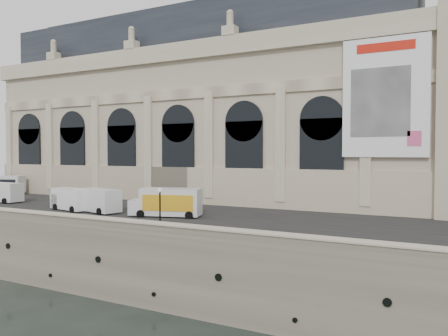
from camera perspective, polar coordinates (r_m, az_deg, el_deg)
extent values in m
plane|color=black|center=(43.05, -18.04, -15.64)|extent=(260.00, 260.00, 0.00)
cube|color=gray|center=(70.85, 2.64, -6.10)|extent=(160.00, 70.00, 6.00)
cube|color=#2D2D2D|center=(52.28, -7.07, -5.65)|extent=(160.00, 24.00, 0.06)
cube|color=gray|center=(41.96, -17.55, -6.90)|extent=(160.00, 1.20, 1.10)
cube|color=beige|center=(41.87, -17.56, -6.09)|extent=(160.00, 1.40, 0.12)
cube|color=tan|center=(69.50, -3.25, 5.32)|extent=(68.00, 18.00, 22.00)
cube|color=beige|center=(61.85, -7.56, -2.17)|extent=(68.60, 0.40, 5.00)
cube|color=beige|center=(63.10, -7.72, 14.64)|extent=(69.00, 0.80, 2.40)
cube|color=beige|center=(62.21, -7.61, 9.39)|extent=(68.00, 0.30, 1.40)
cube|color=#272E35|center=(71.69, -3.27, 16.56)|extent=(64.00, 15.00, 6.00)
cube|color=#272E35|center=(72.65, -3.28, 19.23)|extent=(56.00, 10.00, 1.20)
cube|color=black|center=(81.02, -24.06, 1.49)|extent=(5.20, 0.25, 9.00)
cylinder|color=black|center=(81.12, -24.10, 4.67)|extent=(5.20, 0.25, 5.20)
cube|color=beige|center=(77.13, -21.79, 2.62)|extent=(1.20, 0.50, 14.00)
cube|color=black|center=(73.47, -19.18, 1.52)|extent=(5.20, 0.25, 9.00)
cylinder|color=black|center=(73.58, -19.22, 5.02)|extent=(5.20, 0.25, 5.20)
cube|color=beige|center=(69.88, -16.41, 2.76)|extent=(1.20, 0.50, 14.00)
cube|color=black|center=(66.57, -13.25, 1.54)|extent=(5.20, 0.25, 9.00)
cylinder|color=black|center=(66.69, -13.28, 5.41)|extent=(5.20, 0.25, 5.20)
cube|color=beige|center=(63.38, -9.86, 2.90)|extent=(1.20, 0.50, 14.00)
cube|color=black|center=(60.54, -6.04, 1.54)|extent=(5.20, 0.25, 9.00)
cylinder|color=black|center=(60.67, -6.05, 5.79)|extent=(5.20, 0.25, 5.20)
cube|color=beige|center=(57.89, -1.94, 3.01)|extent=(1.20, 0.50, 14.00)
cube|color=black|center=(55.67, 2.59, 1.51)|extent=(5.20, 0.25, 9.00)
cylinder|color=black|center=(55.81, 2.60, 6.13)|extent=(5.20, 0.25, 5.20)
cube|color=beige|center=(53.71, 7.42, 3.08)|extent=(1.20, 0.50, 14.00)
cube|color=black|center=(52.28, 12.60, 1.43)|extent=(5.20, 0.25, 9.00)
cylinder|color=black|center=(52.43, 12.64, 6.35)|extent=(5.20, 0.25, 5.20)
cube|color=beige|center=(51.17, 18.02, 3.05)|extent=(1.20, 0.50, 14.00)
cube|color=beige|center=(84.94, -26.21, 2.49)|extent=(1.20, 0.50, 14.00)
cube|color=white|center=(51.03, 20.29, 8.66)|extent=(9.00, 0.35, 13.00)
cube|color=red|center=(51.75, 20.33, 14.63)|extent=(6.00, 0.06, 1.00)
cube|color=gray|center=(50.84, 19.69, 8.12)|extent=(6.20, 0.06, 7.50)
cube|color=#D94C7F|center=(50.21, 23.60, 3.57)|extent=(1.40, 0.06, 1.60)
cylinder|color=black|center=(79.34, -26.10, -2.93)|extent=(0.93, 0.55, 0.89)
cylinder|color=black|center=(81.18, -25.22, -2.80)|extent=(0.93, 0.55, 0.89)
cube|color=silver|center=(68.51, -27.01, -2.81)|extent=(6.09, 2.66, 2.54)
cylinder|color=black|center=(70.81, -27.23, -3.53)|extent=(0.85, 0.32, 0.84)
cylinder|color=black|center=(66.40, -26.73, -3.88)|extent=(0.85, 0.32, 0.84)
cylinder|color=black|center=(67.89, -25.21, -3.73)|extent=(0.85, 0.32, 0.84)
cube|color=white|center=(55.68, -19.23, -3.82)|extent=(6.11, 3.41, 2.46)
cube|color=white|center=(57.69, -20.42, -4.00)|extent=(2.05, 2.53, 1.71)
cube|color=black|center=(58.15, -20.72, -3.38)|extent=(0.47, 1.89, 0.85)
cylinder|color=black|center=(56.81, -21.16, -4.78)|extent=(0.85, 0.43, 0.81)
cylinder|color=black|center=(57.93, -19.22, -4.62)|extent=(0.85, 0.43, 0.81)
cylinder|color=black|center=(53.65, -19.22, -5.15)|extent=(0.85, 0.43, 0.81)
cylinder|color=black|center=(54.83, -17.21, -4.97)|extent=(0.85, 0.43, 0.81)
cube|color=silver|center=(52.82, -16.06, -4.04)|extent=(6.35, 3.66, 2.54)
cube|color=silver|center=(54.87, -17.42, -4.23)|extent=(2.17, 2.65, 1.77)
cube|color=black|center=(55.33, -17.76, -3.55)|extent=(0.53, 1.95, 0.88)
cylinder|color=black|center=(53.94, -18.20, -5.08)|extent=(0.88, 0.47, 0.84)
cylinder|color=black|center=(55.16, -16.12, -4.90)|extent=(0.88, 0.47, 0.84)
cylinder|color=black|center=(50.72, -15.97, -5.50)|extent=(0.88, 0.47, 0.84)
cylinder|color=black|center=(52.01, -13.82, -5.30)|extent=(0.88, 0.47, 0.84)
cube|color=silver|center=(47.75, -6.94, -4.40)|extent=(6.89, 4.19, 2.90)
cube|color=orange|center=(46.56, -7.42, -4.56)|extent=(5.38, 1.63, 1.72)
cube|color=red|center=(46.56, -7.42, -4.56)|extent=(3.11, 0.95, 0.65)
cube|color=silver|center=(49.07, -11.01, -5.01)|extent=(2.32, 2.76, 1.61)
cylinder|color=black|center=(47.77, -10.85, -5.91)|extent=(0.91, 0.53, 0.86)
cylinder|color=black|center=(50.05, -9.79, -5.54)|extent=(0.91, 0.53, 0.86)
cylinder|color=black|center=(46.06, -4.59, -6.18)|extent=(0.91, 0.53, 0.86)
cylinder|color=black|center=(48.42, -3.80, -5.77)|extent=(0.91, 0.53, 0.86)
cylinder|color=black|center=(39.04, -8.35, -8.04)|extent=(0.40, 0.40, 0.36)
cylinder|color=black|center=(38.79, -8.36, -5.68)|extent=(0.14, 0.14, 3.61)
sphere|color=beige|center=(38.59, -8.37, -2.89)|extent=(0.40, 0.40, 0.40)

